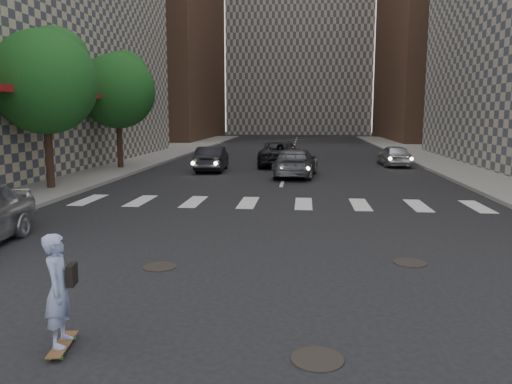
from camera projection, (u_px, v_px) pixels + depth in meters
The scene contains 13 objects.
ground at pixel (248, 290), 9.11m from camera, with size 160.00×160.00×0.00m, color black.
sidewalk_left at pixel (47, 166), 30.13m from camera, with size 13.00×80.00×0.15m, color gray.
tree_b at pixel (47, 77), 20.23m from camera, with size 4.20×4.20×6.60m.
tree_c at pixel (119, 88), 28.10m from camera, with size 4.20×4.20×6.60m.
manhole_a at pixel (317, 359), 6.53m from camera, with size 0.70×0.70×0.02m, color black.
manhole_b at pixel (160, 267), 10.47m from camera, with size 0.70×0.70×0.02m, color black.
manhole_c at pixel (410, 263), 10.76m from camera, with size 0.70×0.70×0.02m, color black.
skateboarder at pixel (60, 290), 6.69m from camera, with size 0.45×0.84×1.63m.
traffic_car_a at pixel (212, 159), 27.97m from camera, with size 1.46×4.19×1.38m, color black.
traffic_car_b at pixel (296, 163), 25.51m from camera, with size 1.99×4.90×1.42m, color #505157.
traffic_car_c at pixel (281, 154), 30.64m from camera, with size 2.48×5.38×1.50m, color black.
traffic_car_d at pixel (394, 155), 30.59m from camera, with size 1.55×3.85×1.31m, color silver.
traffic_car_e at pixel (277, 151), 34.02m from camera, with size 1.39×4.00×1.32m, color black.
Camera 1 is at (0.99, -8.66, 3.19)m, focal length 35.00 mm.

